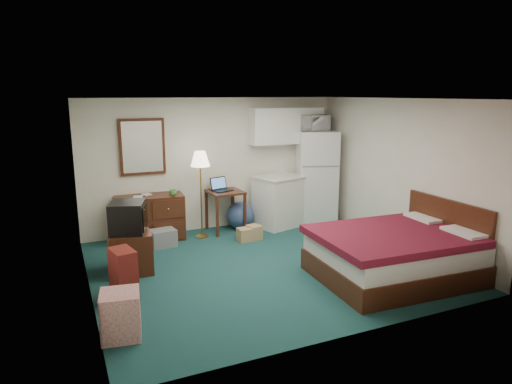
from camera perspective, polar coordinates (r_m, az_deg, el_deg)
name	(u,v)px	position (r m, az deg, el deg)	size (l,w,h in m)	color
floor	(264,265)	(7.06, 0.96, -9.16)	(5.00, 4.50, 0.01)	#114244
ceiling	(264,99)	(6.58, 1.04, 11.57)	(5.00, 4.50, 0.01)	white
walls	(264,185)	(6.71, 1.00, 0.83)	(5.01, 4.51, 2.50)	white
mirror	(142,147)	(8.36, -14.03, 5.51)	(0.80, 0.06, 1.00)	white
upper_cabinets	(286,126)	(9.10, 3.82, 8.27)	(1.50, 0.35, 0.70)	white
headboard	(447,232)	(7.38, 22.73, -4.68)	(0.06, 1.56, 1.00)	#311A0E
dresser	(150,218)	(8.36, -13.11, -3.15)	(1.18, 0.54, 0.81)	#311A0E
floor_lamp	(201,195)	(8.25, -6.87, -0.37)	(0.34, 0.34, 1.58)	gold
desk	(225,211)	(8.68, -3.84, -2.38)	(0.62, 0.62, 0.78)	#311A0E
exercise_ball	(240,215)	(8.84, -2.01, -2.93)	(0.53, 0.53, 0.53)	#354B7B
kitchen_counter	(279,202)	(8.99, 2.95, -1.24)	(0.88, 0.67, 0.97)	white
fridge	(316,177)	(9.32, 7.50, 1.92)	(0.76, 0.76, 1.85)	white
bed	(394,255)	(6.79, 16.81, -7.59)	(2.10, 1.64, 0.67)	#4E0615
tv_stand	(130,252)	(7.01, -15.51, -7.18)	(0.60, 0.66, 0.60)	#311A0E
suitcase	(123,274)	(6.11, -16.23, -9.85)	(0.25, 0.41, 0.66)	#5D110E
retail_box	(121,315)	(5.26, -16.56, -14.50)	(0.41, 0.41, 0.51)	white
file_bin	(163,238)	(8.01, -11.57, -5.66)	(0.43, 0.32, 0.30)	gray
cardboard_box_a	(246,234)	(8.15, -1.31, -5.33)	(0.27, 0.23, 0.23)	#9B7356
cardboard_box_b	(254,232)	(8.25, -0.22, -5.04)	(0.21, 0.25, 0.25)	#9B7356
laptop	(222,185)	(8.57, -4.21, 0.93)	(0.35, 0.29, 0.24)	black
crt_tv	(128,217)	(6.84, -15.74, -3.05)	(0.49, 0.53, 0.45)	black
microwave	(313,121)	(9.20, 7.17, 8.81)	(0.57, 0.32, 0.39)	white
book_a	(133,192)	(8.14, -15.14, 0.06)	(0.16, 0.02, 0.22)	#9B7356
book_b	(142,190)	(8.27, -14.01, 0.23)	(0.15, 0.02, 0.20)	#9B7356
mug	(173,192)	(8.17, -10.33, 0.00)	(0.13, 0.10, 0.13)	#4A9640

